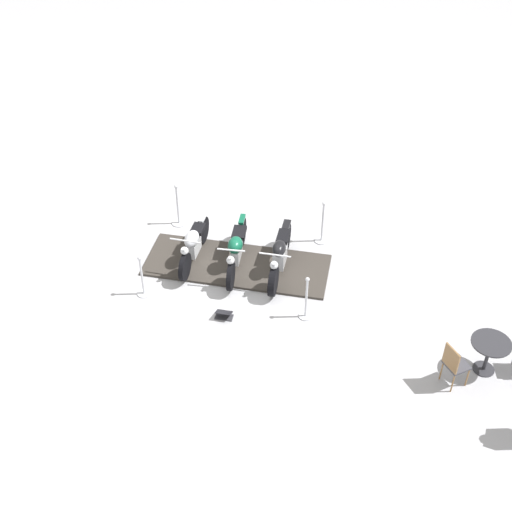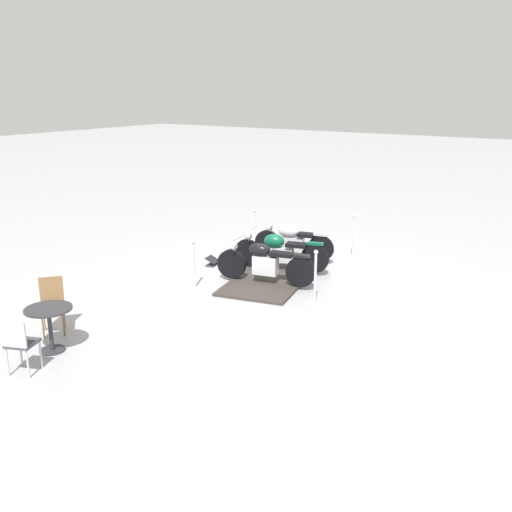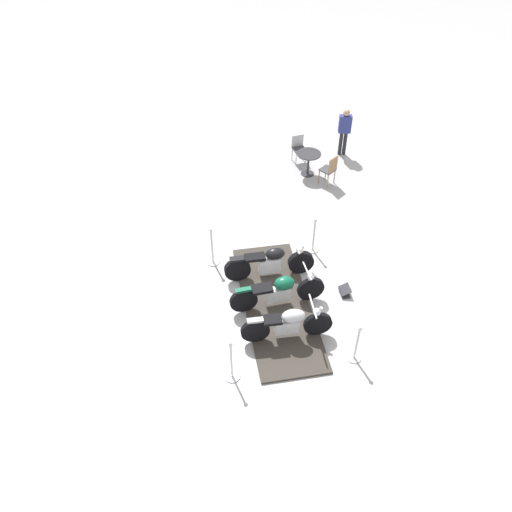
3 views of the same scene
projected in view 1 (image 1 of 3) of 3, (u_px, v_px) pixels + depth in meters
name	position (u px, v px, depth m)	size (l,w,h in m)	color
ground_plane	(237.00, 266.00, 15.65)	(80.00, 80.00, 0.00)	#B2B2B7
display_platform	(237.00, 265.00, 15.63)	(4.19, 1.54, 0.06)	#38332D
motorcycle_chrome	(193.00, 244.00, 15.45)	(0.70, 2.03, 0.95)	black
motorcycle_forest	(236.00, 249.00, 15.29)	(0.84, 2.22, 0.96)	black
motorcycle_black	(280.00, 255.00, 15.16)	(0.77, 2.24, 0.96)	black
stanchion_left_front	(178.00, 212.00, 16.73)	(0.36, 0.36, 1.13)	silver
stanchion_right_rear	(306.00, 303.00, 14.11)	(0.28, 0.28, 1.08)	silver
stanchion_left_rear	(322.00, 229.00, 16.17)	(0.34, 0.34, 1.13)	silver
stanchion_right_front	(143.00, 282.00, 14.69)	(0.31, 0.31, 1.04)	silver
info_placard	(224.00, 315.00, 14.29)	(0.41, 0.31, 0.21)	#333338
cafe_table	(490.00, 349.00, 12.85)	(0.76, 0.76, 0.75)	#2D2D33
cafe_chair_across_table	(454.00, 363.00, 12.58)	(0.56, 0.56, 0.98)	olive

